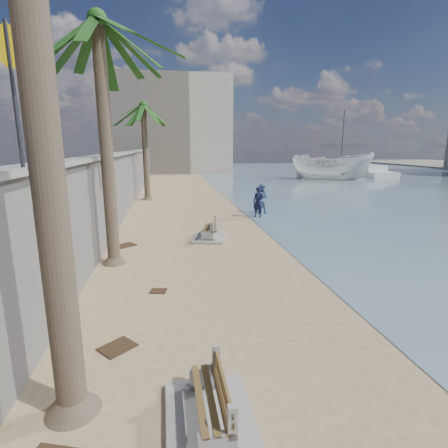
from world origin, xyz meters
TOP-DOWN VIEW (x-y plane):
  - ground_plane at (0.00, 0.00)m, footprint 140.00×140.00m
  - seawall at (-5.20, 20.00)m, footprint 0.45×70.00m
  - wall_cap at (-5.20, 20.00)m, footprint 0.80×70.00m
  - end_building at (-2.00, 52.00)m, footprint 18.00×12.00m
  - bench_near at (-1.96, -0.97)m, footprint 1.31×1.89m
  - bench_far at (-0.76, 9.50)m, footprint 1.74×2.20m
  - palm_mid at (-4.40, 6.71)m, footprint 5.00×5.00m
  - palm_back at (-4.05, 21.50)m, footprint 5.00×5.00m
  - pedestrian_sign at (-5.00, 1.50)m, footprint 0.78×0.07m
  - streetlight at (-5.10, 12.00)m, footprint 0.28×0.28m
  - person_a at (2.53, 13.74)m, footprint 0.86×0.85m
  - person_b at (3.00, 14.85)m, footprint 1.16×1.05m
  - boat_cruiser at (17.09, 34.91)m, footprint 5.03×4.99m
  - yacht_near at (24.46, 40.34)m, footprint 3.94×12.32m
  - yacht_far at (18.77, 40.49)m, footprint 3.06×9.48m
  - sailboat_west at (24.70, 47.35)m, footprint 5.77×6.13m
  - debris_b at (-3.58, 1.31)m, footprint 0.84×0.83m
  - debris_c at (-4.28, 8.91)m, footprint 0.99×0.95m
  - debris_d at (-2.83, 4.03)m, footprint 0.50×0.42m

SIDE VIEW (x-z plane):
  - ground_plane at x=0.00m, z-range 0.00..0.00m
  - debris_b at x=-3.58m, z-range 0.00..0.03m
  - debris_c at x=-4.28m, z-range 0.00..0.03m
  - debris_d at x=-2.83m, z-range 0.00..0.03m
  - sailboat_west at x=24.70m, z-range -4.43..5.08m
  - bench_near at x=-1.96m, z-range -0.05..0.74m
  - yacht_near at x=24.46m, z-range -0.40..1.10m
  - yacht_far at x=18.77m, z-range -0.40..1.10m
  - bench_far at x=-0.76m, z-range -0.05..0.77m
  - person_b at x=3.00m, z-range 0.00..1.96m
  - person_a at x=2.53m, z-range 0.00..2.00m
  - boat_cruiser at x=17.09m, z-range -0.40..3.82m
  - seawall at x=-5.20m, z-range 0.00..3.50m
  - wall_cap at x=-5.20m, z-range 3.49..3.61m
  - pedestrian_sign at x=-5.00m, z-range 3.95..6.35m
  - streetlight at x=-5.10m, z-range 4.08..9.21m
  - palm_back at x=-4.05m, z-range 2.87..10.59m
  - end_building at x=-2.00m, z-range 0.00..14.00m
  - palm_mid at x=-4.40m, z-range 3.29..11.90m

